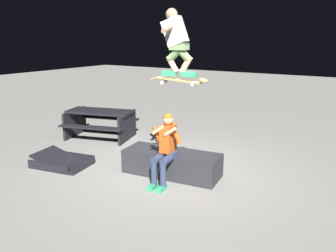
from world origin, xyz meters
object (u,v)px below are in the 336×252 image
ledge_box_main (172,163)px  skater_airborne (176,39)px  picnic_table_back (100,120)px  kicker_ramp (62,163)px  person_sitting_on_ledge (166,146)px  skateboard (179,80)px

ledge_box_main → skater_airborne: skater_airborne is taller
picnic_table_back → kicker_ramp: bearing=110.7°
picnic_table_back → person_sitting_on_ledge: bearing=153.3°
person_sitting_on_ledge → picnic_table_back: (3.04, -1.53, -0.22)m
picnic_table_back → skater_airborne: bearing=156.4°
skater_airborne → picnic_table_back: skater_airborne is taller
person_sitting_on_ledge → skateboard: 1.20m
ledge_box_main → picnic_table_back: picnic_table_back is taller
skater_airborne → kicker_ramp: 3.54m
kicker_ramp → ledge_box_main: bearing=-159.0°
person_sitting_on_ledge → skater_airborne: skater_airborne is taller
skateboard → kicker_ramp: 3.14m
skateboard → skater_airborne: 0.69m
person_sitting_on_ledge → skateboard: (-0.18, -0.15, 1.18)m
kicker_ramp → skater_airborne: bearing=-166.2°
ledge_box_main → picnic_table_back: (2.93, -1.14, 0.27)m
person_sitting_on_ledge → skater_airborne: bearing=-130.7°
ledge_box_main → skateboard: skateboard is taller
ledge_box_main → skateboard: 1.71m
person_sitting_on_ledge → kicker_ramp: size_ratio=1.06×
ledge_box_main → skater_airborne: size_ratio=1.68×
skateboard → skater_airborne: (0.06, 0.01, 0.69)m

